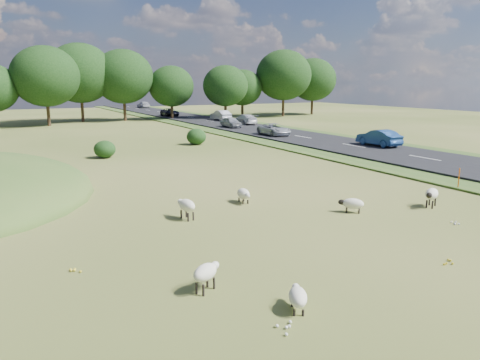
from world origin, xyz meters
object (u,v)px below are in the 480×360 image
car_7 (231,122)px  car_0 (221,115)px  marker_post (459,179)px  car_5 (143,105)px  car_3 (245,119)px  car_4 (170,112)px  car_1 (274,129)px  sheep_3 (298,296)px  sheep_2 (244,194)px  sheep_1 (206,272)px  sheep_0 (352,204)px  car_6 (379,138)px  sheep_5 (432,194)px  sheep_4 (187,205)px

car_7 → car_0: bearing=71.1°
marker_post → car_5: bearing=84.9°
car_3 → car_4: car_3 is taller
car_1 → sheep_3: bearing=-120.9°
sheep_2 → car_3: (20.09, 37.23, 0.48)m
sheep_1 → sheep_3: 2.74m
sheep_2 → car_4: (16.29, 57.41, 0.45)m
sheep_0 → car_7: size_ratio=0.28×
car_0 → car_1: size_ratio=1.01×
sheep_0 → car_0: 51.58m
sheep_0 → car_4: (12.72, 61.30, 0.48)m
sheep_2 → car_6: bearing=128.0°
marker_post → car_7: size_ratio=0.31×
sheep_5 → car_5: 92.11m
car_3 → sheep_0: bearing=68.1°
car_0 → car_6: 33.35m
sheep_3 → car_6: bearing=-19.2°
sheep_5 → car_4: 62.92m
sheep_3 → car_1: size_ratio=0.24×
sheep_3 → car_7: bearing=3.6°
sheep_5 → marker_post: bearing=175.1°
sheep_1 → car_5: car_5 is taller
car_0 → car_4: 13.01m
car_0 → car_7: size_ratio=1.18×
sheep_1 → car_3: size_ratio=0.24×
sheep_2 → car_1: size_ratio=0.28×
car_7 → car_5: bearing=85.9°
sheep_0 → sheep_5: sheep_5 is taller
sheep_4 → car_6: car_6 is taller
sheep_4 → car_5: size_ratio=0.27×
car_0 → car_5: 41.38m
sheep_5 → car_3: bearing=-135.2°
sheep_5 → car_0: size_ratio=0.28×
sheep_4 → car_1: 31.75m
car_0 → sheep_2: bearing=65.9°
car_4 → sheep_1: bearing=-108.5°
marker_post → car_0: bearing=80.5°
sheep_2 → car_5: (20.09, 86.35, 0.49)m
car_1 → car_5: bearing=86.5°
marker_post → sheep_5: 4.94m
sheep_3 → car_4: (20.34, 67.97, 0.51)m
sheep_0 → sheep_5: size_ratio=0.84×
car_4 → sheep_4: bearing=-108.7°
sheep_3 → car_4: 70.95m
car_1 → car_5: (3.80, 62.92, 0.06)m
sheep_2 → sheep_4: 3.81m
sheep_0 → car_0: car_0 is taller
sheep_4 → car_4: bearing=-27.4°
sheep_0 → sheep_5: (3.99, -1.01, 0.22)m
sheep_4 → car_4: car_4 is taller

